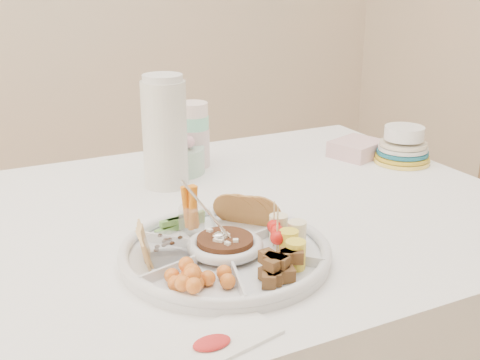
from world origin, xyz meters
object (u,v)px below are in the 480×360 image
thermos (165,130)px  plate_stack (403,146)px  party_tray (225,249)px  chair (456,214)px

thermos → plate_stack: 0.65m
party_tray → plate_stack: 0.74m
plate_stack → thermos: bearing=169.5°
chair → party_tray: (-1.06, -0.44, 0.30)m
party_tray → thermos: size_ratio=1.37×
plate_stack → chair: bearing=19.1°
chair → plate_stack: size_ratio=6.45×
thermos → chair: bearing=0.8°
chair → thermos: thermos is taller
party_tray → thermos: (0.04, 0.43, 0.12)m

